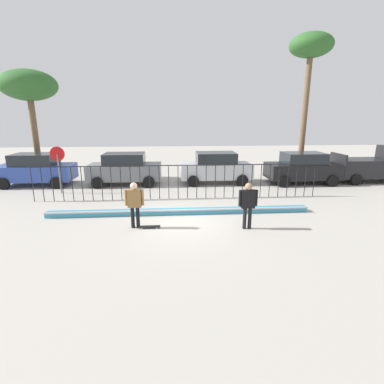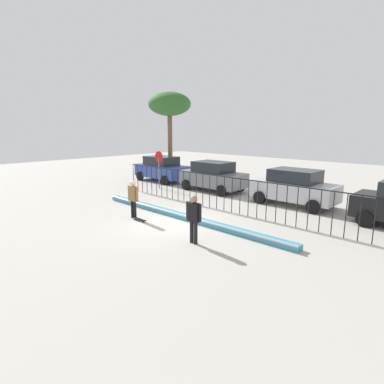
% 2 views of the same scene
% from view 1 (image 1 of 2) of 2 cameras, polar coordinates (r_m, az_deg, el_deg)
% --- Properties ---
extents(ground_plane, '(60.00, 60.00, 0.00)m').
position_cam_1_polar(ground_plane, '(11.51, -2.26, -5.73)').
color(ground_plane, '#ADA89E').
extents(bowl_coping_ledge, '(11.00, 0.40, 0.27)m').
position_cam_1_polar(bowl_coping_ledge, '(12.28, -2.41, -3.82)').
color(bowl_coping_ledge, teal).
rests_on(bowl_coping_ledge, ground).
extents(perimeter_fence, '(14.04, 0.04, 1.71)m').
position_cam_1_polar(perimeter_fence, '(14.35, -2.77, 2.78)').
color(perimeter_fence, black).
rests_on(perimeter_fence, ground).
extents(skateboarder, '(0.70, 0.26, 1.72)m').
position_cam_1_polar(skateboarder, '(10.72, -11.28, -1.75)').
color(skateboarder, black).
rests_on(skateboarder, ground).
extents(skateboard, '(0.80, 0.20, 0.07)m').
position_cam_1_polar(skateboard, '(10.89, -8.39, -6.77)').
color(skateboard, black).
rests_on(skateboard, ground).
extents(camera_operator, '(0.70, 0.26, 1.73)m').
position_cam_1_polar(camera_operator, '(10.62, 10.98, -1.87)').
color(camera_operator, black).
rests_on(camera_operator, ground).
extents(parked_car_blue, '(4.30, 2.12, 1.90)m').
position_cam_1_polar(parked_car_blue, '(19.58, -28.41, 3.96)').
color(parked_car_blue, '#2D479E').
rests_on(parked_car_blue, ground).
extents(parked_car_gray, '(4.30, 2.12, 1.90)m').
position_cam_1_polar(parked_car_gray, '(17.91, -13.07, 4.50)').
color(parked_car_gray, slate).
rests_on(parked_car_gray, ground).
extents(parked_car_silver, '(4.30, 2.12, 1.90)m').
position_cam_1_polar(parked_car_silver, '(17.94, 4.69, 4.85)').
color(parked_car_silver, '#B7BABF').
rests_on(parked_car_silver, ground).
extents(parked_car_black, '(4.30, 2.12, 1.90)m').
position_cam_1_polar(parked_car_black, '(19.00, 20.94, 4.48)').
color(parked_car_black, black).
rests_on(parked_car_black, ground).
extents(pickup_truck, '(4.70, 2.12, 2.24)m').
position_cam_1_polar(pickup_truck, '(21.69, 32.51, 4.47)').
color(pickup_truck, black).
rests_on(pickup_truck, ground).
extents(stop_sign, '(0.76, 0.07, 2.50)m').
position_cam_1_polar(stop_sign, '(16.86, -24.86, 5.13)').
color(stop_sign, slate).
rests_on(stop_sign, ground).
extents(palm_tree_tall, '(2.70, 2.70, 9.08)m').
position_cam_1_polar(palm_tree_tall, '(21.51, 22.33, 24.21)').
color(palm_tree_tall, brown).
rests_on(palm_tree_tall, ground).
extents(palm_tree_short, '(3.27, 3.27, 6.71)m').
position_cam_1_polar(palm_tree_short, '(20.65, -29.50, 17.56)').
color(palm_tree_short, brown).
rests_on(palm_tree_short, ground).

